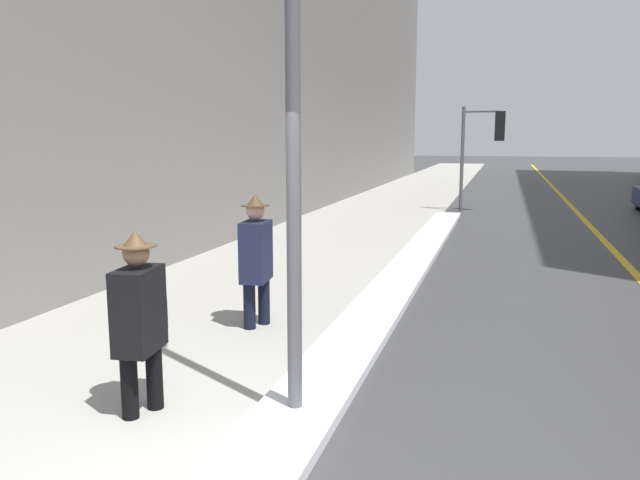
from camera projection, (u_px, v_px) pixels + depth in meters
The scene contains 7 objects.
sidewalk_slab at pixel (373, 215), 18.77m from camera, with size 4.00×80.00×0.01m.
road_centre_stripe at pixel (587, 223), 17.09m from camera, with size 0.16×80.00×0.00m.
snow_bank_curb at pixel (404, 272), 10.56m from camera, with size 0.70×17.11×0.10m.
lamp_post at pixel (293, 34), 4.70m from camera, with size 0.28×0.28×5.17m.
traffic_light_near at pixel (487, 137), 19.26m from camera, with size 1.31×0.32×3.26m.
pedestrian_with_shoulder_bag at pixel (140, 316), 5.14m from camera, with size 0.34×0.71×1.57m.
pedestrian_in_glasses at pixel (256, 255), 7.54m from camera, with size 0.35×0.53×1.64m.
Camera 1 is at (1.77, -3.33, 2.30)m, focal length 35.00 mm.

